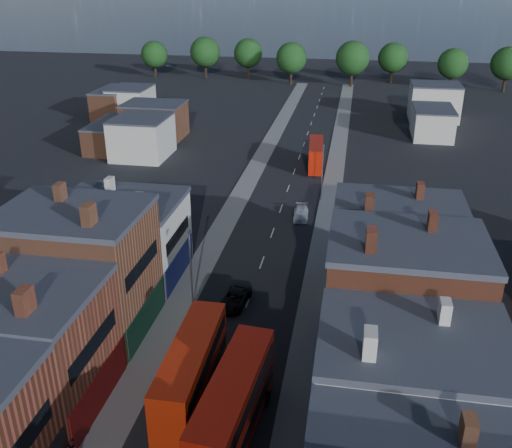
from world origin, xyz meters
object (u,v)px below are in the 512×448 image
at_px(bus_1, 233,406).
at_px(car_3, 301,213).
at_px(bus_2, 316,154).
at_px(car_2, 234,299).
at_px(bus_0, 191,371).

distance_m(bus_1, car_3, 39.60).
bearing_deg(bus_2, bus_1, -95.00).
relative_size(bus_2, car_2, 2.06).
bearing_deg(bus_1, bus_0, 145.85).
bearing_deg(bus_0, car_3, 82.41).
height_order(bus_2, car_2, bus_2).
bearing_deg(car_3, bus_2, 85.95).
bearing_deg(car_2, bus_2, 91.32).
height_order(bus_1, car_2, bus_1).
distance_m(bus_1, car_2, 17.57).
bearing_deg(bus_0, car_2, 88.25).
xyz_separation_m(car_2, car_3, (4.21, 22.46, -0.01)).
distance_m(bus_0, bus_1, 5.02).
bearing_deg(car_3, bus_0, -100.47).
bearing_deg(car_3, car_2, -104.02).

